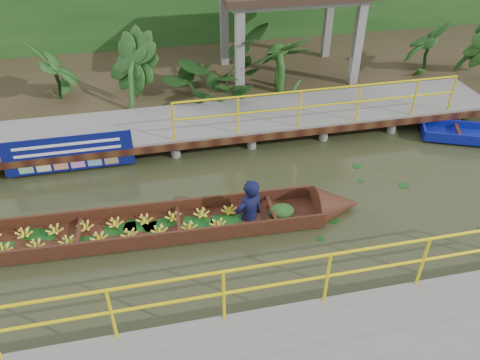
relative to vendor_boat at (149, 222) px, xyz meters
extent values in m
plane|color=#2A2E17|center=(1.82, 0.10, -0.28)|extent=(80.00, 80.00, 0.00)
cube|color=#362A1B|center=(1.82, 7.60, -0.05)|extent=(30.00, 8.00, 0.45)
cube|color=gray|center=(1.82, 3.60, 0.22)|extent=(16.00, 2.00, 0.15)
cube|color=black|center=(1.82, 2.60, 0.14)|extent=(16.00, 0.12, 0.18)
cylinder|color=yellow|center=(4.57, 2.65, 1.30)|extent=(7.50, 0.05, 0.05)
cylinder|color=yellow|center=(4.57, 2.65, 0.85)|extent=(7.50, 0.05, 0.05)
cylinder|color=yellow|center=(4.57, 2.65, 0.80)|extent=(0.05, 0.05, 1.00)
cylinder|color=gray|center=(-2.18, 2.80, -0.06)|extent=(0.24, 0.24, 0.55)
cylinder|color=gray|center=(-2.18, 4.40, -0.06)|extent=(0.24, 0.24, 0.55)
cylinder|color=gray|center=(-0.18, 2.80, -0.06)|extent=(0.24, 0.24, 0.55)
cylinder|color=gray|center=(-0.18, 4.40, -0.06)|extent=(0.24, 0.24, 0.55)
cylinder|color=gray|center=(1.82, 2.80, -0.06)|extent=(0.24, 0.24, 0.55)
cylinder|color=gray|center=(1.82, 4.40, -0.06)|extent=(0.24, 0.24, 0.55)
cylinder|color=gray|center=(3.82, 2.80, -0.06)|extent=(0.24, 0.24, 0.55)
cylinder|color=gray|center=(3.82, 4.40, -0.06)|extent=(0.24, 0.24, 0.55)
cylinder|color=gray|center=(5.82, 2.80, -0.06)|extent=(0.24, 0.24, 0.55)
cylinder|color=gray|center=(5.82, 4.40, -0.06)|extent=(0.24, 0.24, 0.55)
cylinder|color=gray|center=(7.82, 2.80, -0.06)|extent=(0.24, 0.24, 0.55)
cylinder|color=gray|center=(7.82, 4.40, -0.06)|extent=(0.24, 0.24, 0.55)
cylinder|color=gray|center=(1.82, 2.80, -0.06)|extent=(0.24, 0.24, 0.55)
cylinder|color=yellow|center=(2.82, -2.95, 1.37)|extent=(10.00, 0.05, 0.05)
cylinder|color=yellow|center=(2.82, -2.95, 0.92)|extent=(10.00, 0.05, 0.05)
cylinder|color=yellow|center=(2.82, -2.95, 0.87)|extent=(0.05, 0.05, 1.00)
cube|color=gray|center=(3.02, 5.20, 1.32)|extent=(0.25, 0.25, 2.80)
cube|color=gray|center=(6.62, 5.20, 1.32)|extent=(0.25, 0.25, 2.80)
cube|color=gray|center=(3.02, 7.60, 1.32)|extent=(0.25, 0.25, 2.80)
cube|color=gray|center=(6.62, 7.60, 1.32)|extent=(0.25, 0.25, 2.80)
cube|color=#1A4516|center=(1.82, 10.10, 1.72)|extent=(30.00, 0.80, 4.00)
cube|color=#34180E|center=(-0.40, 0.01, -0.22)|extent=(7.99, 1.28, 0.06)
cube|color=#34180E|center=(-0.38, 0.51, -0.08)|extent=(7.95, 0.35, 0.34)
cube|color=#34180E|center=(-0.42, -0.48, -0.08)|extent=(7.95, 0.35, 0.34)
cone|color=#34180E|center=(4.02, -0.15, -0.14)|extent=(1.03, 0.99, 0.95)
ellipsoid|color=#1A4516|center=(2.78, -0.10, -0.12)|extent=(0.57, 0.46, 0.26)
imported|color=black|center=(2.09, -0.08, 0.75)|extent=(0.80, 0.67, 1.88)
cube|color=navy|center=(8.82, 1.90, -0.19)|extent=(2.83, 1.84, 0.09)
cube|color=navy|center=(8.98, 2.28, -0.08)|extent=(2.53, 1.14, 0.27)
cube|color=navy|center=(8.65, 1.52, -0.08)|extent=(2.53, 1.14, 0.27)
cube|color=navy|center=(7.57, 2.45, -0.08)|extent=(0.38, 0.77, 0.27)
cube|color=black|center=(8.40, 2.08, -0.04)|extent=(0.41, 0.79, 0.05)
cube|color=#0B115D|center=(-1.71, 2.58, 0.27)|extent=(3.01, 0.03, 0.94)
cube|color=white|center=(-1.71, 2.56, 0.54)|extent=(2.44, 0.01, 0.07)
cube|color=white|center=(-1.71, 2.56, 0.34)|extent=(2.44, 0.01, 0.07)
imported|color=#1A4516|center=(-2.18, 5.40, 0.99)|extent=(1.31, 1.31, 1.64)
imported|color=#1A4516|center=(-0.18, 5.40, 0.99)|extent=(1.31, 1.31, 1.64)
imported|color=#1A4516|center=(2.32, 5.40, 0.99)|extent=(1.31, 1.31, 1.64)
imported|color=#1A4516|center=(4.32, 5.40, 0.99)|extent=(1.31, 1.31, 1.64)
imported|color=#1A4516|center=(9.32, 5.40, 0.99)|extent=(1.31, 1.31, 1.64)
imported|color=#1A4516|center=(10.82, 5.40, 0.99)|extent=(1.31, 1.31, 1.64)
camera|label=1|loc=(0.28, -7.47, 6.22)|focal=35.00mm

